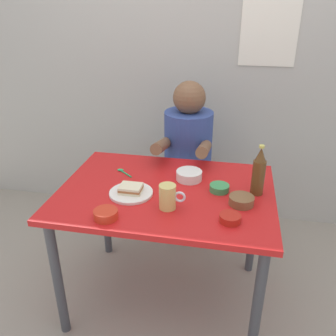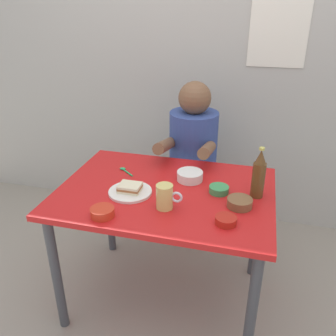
# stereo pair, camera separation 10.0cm
# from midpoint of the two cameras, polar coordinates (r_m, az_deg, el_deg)

# --- Properties ---
(ground_plane) EXTENTS (6.00, 6.00, 0.00)m
(ground_plane) POSITION_cam_midpoint_polar(r_m,az_deg,el_deg) (2.29, -1.60, -19.93)
(ground_plane) COLOR gray
(wall_back) EXTENTS (4.40, 0.09, 2.60)m
(wall_back) POSITION_cam_midpoint_polar(r_m,az_deg,el_deg) (2.65, 3.33, 18.45)
(wall_back) COLOR #ADA89E
(wall_back) RESTS_ON ground
(dining_table) EXTENTS (1.10, 0.80, 0.74)m
(dining_table) POSITION_cam_midpoint_polar(r_m,az_deg,el_deg) (1.88, -1.83, -6.00)
(dining_table) COLOR red
(dining_table) RESTS_ON ground
(stool) EXTENTS (0.34, 0.34, 0.45)m
(stool) POSITION_cam_midpoint_polar(r_m,az_deg,el_deg) (2.56, 1.92, -4.46)
(stool) COLOR #4C4C51
(stool) RESTS_ON ground
(person_seated) EXTENTS (0.33, 0.56, 0.72)m
(person_seated) POSITION_cam_midpoint_polar(r_m,az_deg,el_deg) (2.37, 2.02, 4.17)
(person_seated) COLOR #33478C
(person_seated) RESTS_ON stool
(plate_orange) EXTENTS (0.22, 0.22, 0.01)m
(plate_orange) POSITION_cam_midpoint_polar(r_m,az_deg,el_deg) (1.80, -7.56, -4.03)
(plate_orange) COLOR silver
(plate_orange) RESTS_ON dining_table
(sandwich) EXTENTS (0.11, 0.09, 0.04)m
(sandwich) POSITION_cam_midpoint_polar(r_m,az_deg,el_deg) (1.79, -7.61, -3.34)
(sandwich) COLOR beige
(sandwich) RESTS_ON plate_orange
(beer_mug) EXTENTS (0.13, 0.08, 0.12)m
(beer_mug) POSITION_cam_midpoint_polar(r_m,az_deg,el_deg) (1.65, -1.74, -4.68)
(beer_mug) COLOR #D1BC66
(beer_mug) RESTS_ON dining_table
(beer_bottle) EXTENTS (0.06, 0.06, 0.26)m
(beer_bottle) POSITION_cam_midpoint_polar(r_m,az_deg,el_deg) (1.78, 12.87, -0.71)
(beer_bottle) COLOR #593819
(beer_bottle) RESTS_ON dining_table
(dip_bowl_green) EXTENTS (0.10, 0.10, 0.03)m
(dip_bowl_green) POSITION_cam_midpoint_polar(r_m,az_deg,el_deg) (1.82, 6.73, -3.19)
(dip_bowl_green) COLOR #388C4C
(dip_bowl_green) RESTS_ON dining_table
(sambal_bowl_red) EXTENTS (0.10, 0.10, 0.03)m
(sambal_bowl_red) POSITION_cam_midpoint_polar(r_m,az_deg,el_deg) (1.59, 8.20, -7.99)
(sambal_bowl_red) COLOR #B21E14
(sambal_bowl_red) RESTS_ON dining_table
(condiment_bowl_brown) EXTENTS (0.12, 0.12, 0.04)m
(condiment_bowl_brown) POSITION_cam_midpoint_polar(r_m,az_deg,el_deg) (1.72, 10.13, -5.13)
(condiment_bowl_brown) COLOR brown
(condiment_bowl_brown) RESTS_ON dining_table
(sauce_bowl_chili) EXTENTS (0.11, 0.11, 0.04)m
(sauce_bowl_chili) POSITION_cam_midpoint_polar(r_m,az_deg,el_deg) (1.63, -11.75, -7.28)
(sauce_bowl_chili) COLOR red
(sauce_bowl_chili) RESTS_ON dining_table
(rice_bowl_white) EXTENTS (0.14, 0.14, 0.05)m
(rice_bowl_white) POSITION_cam_midpoint_polar(r_m,az_deg,el_deg) (1.92, 1.94, -1.13)
(rice_bowl_white) COLOR silver
(rice_bowl_white) RESTS_ON dining_table
(spoon) EXTENTS (0.11, 0.09, 0.01)m
(spoon) POSITION_cam_midpoint_polar(r_m,az_deg,el_deg) (2.03, -8.73, -0.55)
(spoon) COLOR #26A559
(spoon) RESTS_ON dining_table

